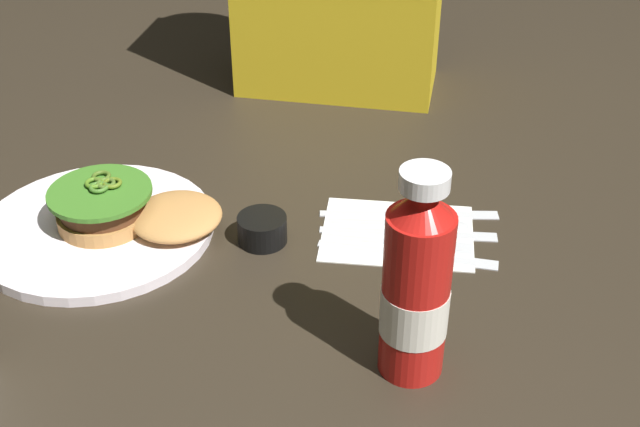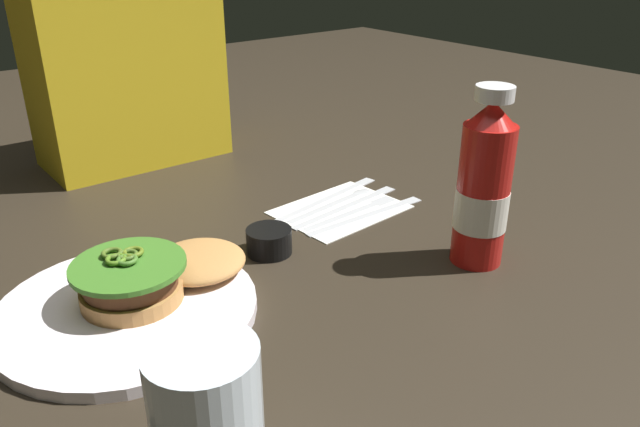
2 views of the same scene
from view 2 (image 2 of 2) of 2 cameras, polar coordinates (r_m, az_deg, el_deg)
name	(u,v)px [view 2 (image 2 of 2)]	position (r m, az deg, el deg)	size (l,w,h in m)	color
ground_plane	(264,298)	(0.71, -5.23, -7.83)	(3.00, 3.00, 0.00)	black
dinner_plate	(127,309)	(0.71, -17.41, -8.47)	(0.28, 0.28, 0.01)	white
burger_sandwich	(157,273)	(0.71, -14.84, -5.37)	(0.20, 0.13, 0.05)	#B87F44
ketchup_bottle	(483,188)	(0.77, 14.89, 2.27)	(0.06, 0.06, 0.22)	red
water_glass	(207,419)	(0.47, -10.41, -18.23)	(0.08, 0.08, 0.12)	silver
condiment_cup	(269,241)	(0.80, -4.74, -2.56)	(0.06, 0.06, 0.03)	black
napkin	(340,209)	(0.92, 1.86, 0.40)	(0.18, 0.14, 0.00)	white
butter_knife	(373,211)	(0.91, 4.96, 0.22)	(0.21, 0.02, 0.00)	silver
fork_utensil	(359,208)	(0.92, 3.59, 0.50)	(0.17, 0.02, 0.00)	silver
steak_knife	(352,202)	(0.94, 2.99, 1.06)	(0.21, 0.04, 0.00)	silver
spoon_utensil	(343,198)	(0.95, 2.15, 1.46)	(0.18, 0.04, 0.00)	silver
table_knife	(333,194)	(0.96, 1.22, 1.83)	(0.22, 0.05, 0.00)	silver
diner_person	(119,15)	(1.12, -18.14, 17.04)	(0.31, 0.17, 0.56)	gold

